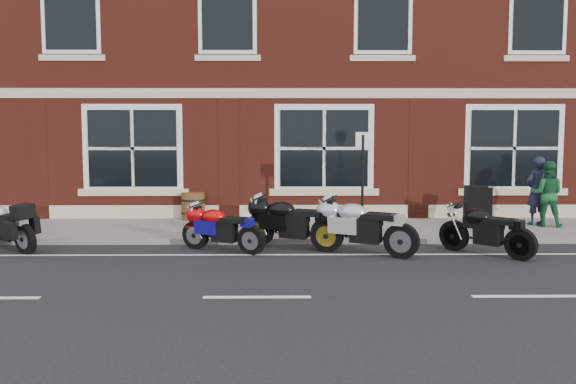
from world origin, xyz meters
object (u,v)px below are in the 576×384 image
moto_sport_red (222,227)px  moto_touring_silver (5,224)px  pedestrian_right (547,194)px  a_board_sign (478,206)px  parking_sign (363,176)px  pedestrian_left (536,191)px  moto_sport_black (290,221)px  moto_sport_silver (362,225)px  moto_naked_black (485,228)px  barrel_planter (193,206)px

moto_sport_red → moto_touring_silver: bearing=114.6°
moto_sport_red → pedestrian_right: bearing=-43.8°
a_board_sign → parking_sign: 3.37m
pedestrian_right → pedestrian_left: bearing=-41.8°
pedestrian_right → moto_touring_silver: bearing=32.3°
moto_sport_black → moto_sport_silver: bearing=-89.8°
pedestrian_right → a_board_sign: 1.68m
pedestrian_left → a_board_sign: (-1.50, -0.19, -0.35)m
pedestrian_left → parking_sign: (-4.50, -1.49, 0.48)m
moto_sport_silver → moto_naked_black: moto_sport_silver is taller
pedestrian_left → moto_sport_silver: bearing=8.5°
moto_sport_black → barrel_planter: (-2.48, 3.46, -0.10)m
moto_naked_black → barrel_planter: bearing=102.3°
moto_sport_black → moto_sport_silver: 1.53m
moto_touring_silver → a_board_sign: (10.48, 2.37, 0.07)m
moto_sport_red → moto_sport_silver: size_ratio=0.86×
moto_sport_red → a_board_sign: bearing=-38.4°
moto_touring_silver → moto_sport_silver: size_ratio=0.82×
a_board_sign → parking_sign: bearing=-136.1°
pedestrian_left → parking_sign: 4.76m
moto_sport_silver → pedestrian_right: (4.86, 2.85, 0.33)m
moto_touring_silver → parking_sign: size_ratio=0.73×
moto_sport_black → pedestrian_left: 6.63m
moto_sport_black → moto_naked_black: moto_sport_black is taller
moto_sport_silver → moto_naked_black: bearing=-62.9°
moto_sport_silver → barrel_planter: bearing=72.8°
moto_sport_black → pedestrian_right: pedestrian_right is taller
parking_sign → a_board_sign: bearing=23.3°
moto_sport_black → moto_sport_red: bearing=125.2°
moto_touring_silver → pedestrian_left: size_ratio=1.00×
moto_sport_red → parking_sign: (3.01, 1.32, 0.94)m
pedestrian_left → barrel_planter: 8.66m
parking_sign → pedestrian_right: bearing=14.2°
moto_naked_black → pedestrian_left: size_ratio=0.92×
moto_naked_black → parking_sign: 2.95m
moto_naked_black → pedestrian_right: 3.83m
a_board_sign → barrel_planter: 7.18m
moto_touring_silver → barrel_planter: size_ratio=2.38×
moto_sport_red → pedestrian_left: 8.03m
pedestrian_left → pedestrian_right: bearing=91.3°
moto_touring_silver → moto_sport_silver: moto_touring_silver is taller
pedestrian_right → parking_sign: parking_sign is taller
moto_sport_silver → pedestrian_left: 5.68m
pedestrian_right → parking_sign: bearing=36.3°
moto_naked_black → barrel_planter: moto_naked_black is taller
pedestrian_right → moto_sport_black: bearing=41.5°
a_board_sign → pedestrian_right: bearing=16.8°
pedestrian_left → parking_sign: parking_sign is taller
moto_naked_black → pedestrian_right: pedestrian_right is taller
a_board_sign → moto_touring_silver: bearing=-146.9°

